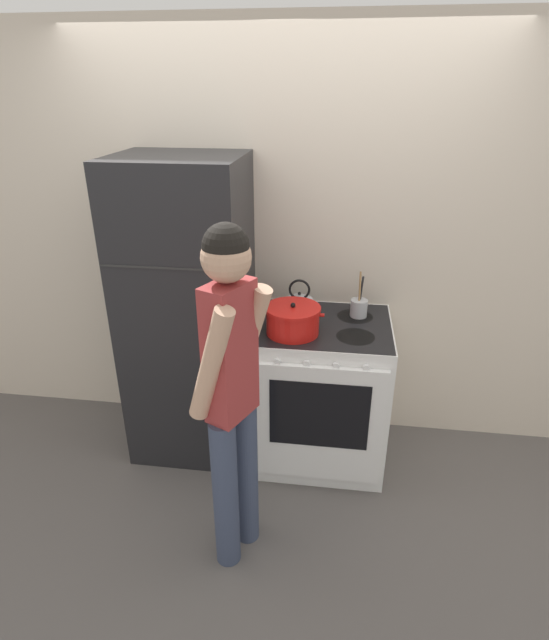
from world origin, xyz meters
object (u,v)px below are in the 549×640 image
Objects in this scene: refrigerator at (189,314)px; utensil_jar at (359,307)px; stove_range at (321,392)px; tea_kettle at (299,303)px; dutch_oven_pot at (293,320)px; person at (232,388)px.

refrigerator is 1.03m from utensil_jar.
stove_range is at bearing -3.24° from refrigerator.
tea_kettle is at bearing -178.79° from utensil_jar.
refrigerator reaches higher than dutch_oven_pot.
refrigerator is at bearing 52.96° from person.
refrigerator reaches higher than stove_range.
utensil_jar is at bearing 6.86° from refrigerator.
dutch_oven_pot is 0.20× the size of person.
tea_kettle is 0.98m from person.
refrigerator is 5.32× the size of dutch_oven_pot.
dutch_oven_pot is at bearing -148.44° from stove_range.
refrigerator is 1.08× the size of person.
refrigerator is at bearing -170.15° from tea_kettle.
tea_kettle is (0.66, 0.12, 0.06)m from refrigerator.
dutch_oven_pot is 1.26× the size of utensil_jar.
person is at bearing -120.81° from utensil_jar.
tea_kettle is at bearing 12.04° from person.
refrigerator reaches higher than utensil_jar.
dutch_oven_pot is at bearing 8.32° from person.
stove_range is (0.83, -0.05, -0.46)m from refrigerator.
tea_kettle is 0.36m from utensil_jar.
person is (-0.38, -0.79, 0.51)m from stove_range.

